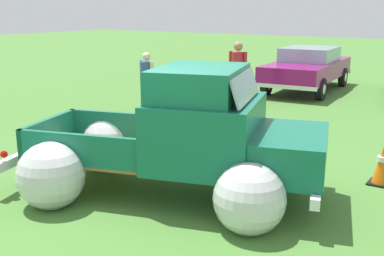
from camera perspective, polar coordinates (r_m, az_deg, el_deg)
name	(u,v)px	position (r m, az deg, el deg)	size (l,w,h in m)	color
ground_plane	(165,192)	(7.38, -3.28, -7.59)	(80.00, 80.00, 0.00)	#477A33
vintage_pickup_truck	(189,146)	(7.01, -0.38, -2.18)	(4.98, 3.74, 1.96)	black
show_car_0	(308,67)	(16.66, 13.56, 7.04)	(2.28, 4.80, 1.43)	black
spectator_1	(147,79)	(12.56, -5.36, 5.76)	(0.54, 0.41, 1.61)	navy
spectator_2	(238,71)	(13.11, 5.43, 6.75)	(0.53, 0.36, 1.84)	black
lane_cone_0	(382,165)	(8.15, 21.61, -4.15)	(0.36, 0.36, 0.63)	black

